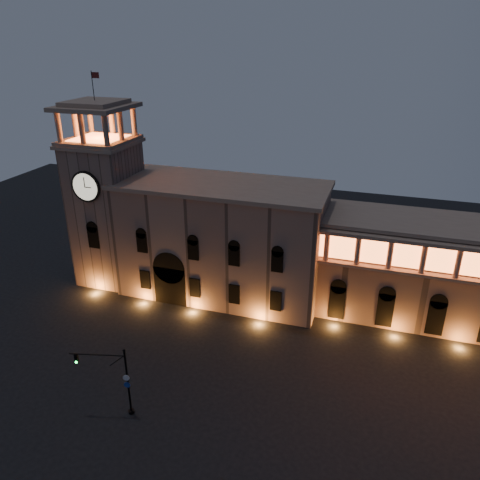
% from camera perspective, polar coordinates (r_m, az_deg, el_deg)
% --- Properties ---
extents(ground, '(160.00, 160.00, 0.00)m').
position_cam_1_polar(ground, '(56.87, -8.01, -17.09)').
color(ground, black).
rests_on(ground, ground).
extents(government_building, '(30.80, 12.80, 17.60)m').
position_cam_1_polar(government_building, '(70.04, -2.34, -0.00)').
color(government_building, '#886759').
rests_on(government_building, ground).
extents(clock_tower, '(9.80, 9.80, 32.40)m').
position_cam_1_polar(clock_tower, '(75.86, -15.87, 4.02)').
color(clock_tower, '#886759').
rests_on(clock_tower, ground).
extents(colonnade_wing, '(40.60, 11.50, 14.50)m').
position_cam_1_polar(colonnade_wing, '(69.83, 25.69, -3.90)').
color(colonnade_wing, '#836153').
rests_on(colonnade_wing, ground).
extents(traffic_light, '(5.90, 1.78, 8.29)m').
position_cam_1_polar(traffic_light, '(51.85, -14.66, -16.18)').
color(traffic_light, black).
rests_on(traffic_light, ground).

